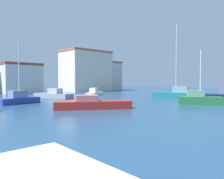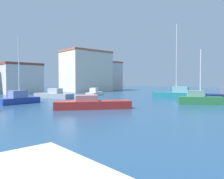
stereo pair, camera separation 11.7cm
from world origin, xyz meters
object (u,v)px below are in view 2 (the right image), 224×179
Objects in this scene: sailboat_green_outer_mooring at (199,99)px; motorboat_grey_near_pier at (54,95)px; sailboat_blue_far_left at (19,98)px; motorboat_white_distant_north at (95,93)px; motorboat_red_inner_mooring at (92,104)px; sailboat_teal_behind_lamppost at (177,94)px.

sailboat_green_outer_mooring is 22.52m from motorboat_grey_near_pier.
sailboat_green_outer_mooring is 21.70m from sailboat_blue_far_left.
motorboat_red_inner_mooring is at bearing -128.46° from motorboat_white_distant_north.
motorboat_red_inner_mooring is 1.31× the size of motorboat_white_distant_north.
motorboat_grey_near_pier is (-8.88, -0.47, 0.02)m from motorboat_white_distant_north.
motorboat_grey_near_pier is (7.67, 5.89, -0.12)m from sailboat_blue_far_left.
sailboat_teal_behind_lamppost is 15.54m from motorboat_white_distant_north.
sailboat_green_outer_mooring is 12.98m from motorboat_red_inner_mooring.
motorboat_white_distant_north is (1.11, 21.61, -0.12)m from sailboat_green_outer_mooring.
sailboat_green_outer_mooring is at bearing -133.59° from sailboat_teal_behind_lamppost.
sailboat_teal_behind_lamppost is 2.11× the size of motorboat_white_distant_north.
motorboat_red_inner_mooring is 10.57m from sailboat_blue_far_left.
motorboat_red_inner_mooring is at bearing -104.44° from motorboat_grey_near_pier.
sailboat_blue_far_left is 17.73m from motorboat_white_distant_north.
sailboat_blue_far_left is at bearing 160.06° from sailboat_teal_behind_lamppost.
motorboat_grey_near_pier reaches higher than motorboat_white_distant_north.
sailboat_green_outer_mooring is 9.90m from sailboat_teal_behind_lamppost.
motorboat_white_distant_north is at bearing 21.05° from sailboat_blue_far_left.
sailboat_green_outer_mooring is at bearing -69.82° from motorboat_grey_near_pier.
sailboat_blue_far_left is (-15.44, 15.25, 0.02)m from sailboat_green_outer_mooring.
motorboat_red_inner_mooring is 16.36m from motorboat_grey_near_pier.
sailboat_blue_far_left is at bearing 135.36° from sailboat_green_outer_mooring.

